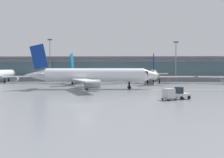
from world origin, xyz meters
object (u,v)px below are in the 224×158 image
Objects in this scene: gate_airplane_3 at (153,75)px; taxiing_regional_jet at (93,76)px; gate_airplane_1 at (0,74)px; apron_light_mast_1 at (50,58)px; cargo_dolly_lead at (169,94)px; baggage_tug at (181,94)px; apron_light_mast_2 at (176,60)px; gate_airplane_2 at (79,75)px.

taxiing_regional_jet is at bearing 153.41° from gate_airplane_3.
gate_airplane_1 is 1.79× the size of apron_light_mast_1.
apron_light_mast_1 is at bearing 87.24° from cargo_dolly_lead.
baggage_tug is (-0.43, -50.45, -2.03)m from gate_airplane_3.
gate_airplane_3 is 0.87× the size of taxiing_regional_jet.
baggage_tug is at bearing -59.05° from apron_light_mast_1.
gate_airplane_3 is 15.52m from apron_light_mast_2.
gate_airplane_3 is at bearing 57.91° from baggage_tug.
gate_airplane_1 is 28.11m from gate_airplane_2.
cargo_dolly_lead is at bearing -101.00° from apron_light_mast_2.
cargo_dolly_lead is at bearing -153.42° from gate_airplane_2.
gate_airplane_1 is at bearing -134.00° from apron_light_mast_1.
baggage_tug is at bearing -174.83° from gate_airplane_3.
apron_light_mast_2 is at bearing 47.40° from cargo_dolly_lead.
gate_airplane_3 is 1.80× the size of apron_light_mast_1.
gate_airplane_3 is 41.62m from apron_light_mast_1.
taxiing_regional_jet is at bearing -124.77° from apron_light_mast_2.
apron_light_mast_1 is at bearing 112.46° from taxiing_regional_jet.
gate_airplane_2 is 11.17× the size of cargo_dolly_lead.
apron_light_mast_1 reaches higher than gate_airplane_2.
gate_airplane_2 is 9.95× the size of baggage_tug.
baggage_tug reaches higher than cargo_dolly_lead.
apron_light_mast_2 is at bearing -64.04° from gate_airplane_2.
gate_airplane_1 is 72.20m from baggage_tug.
apron_light_mast_2 is at bearing 50.71° from taxiing_regional_jet.
gate_airplane_2 is at bearing -99.05° from gate_airplane_1.
taxiing_regional_jet is at bearing 95.92° from baggage_tug.
gate_airplane_3 is 9.97× the size of baggage_tug.
apron_light_mast_1 is (-36.09, 65.53, 7.82)m from cargo_dolly_lead.
apron_light_mast_2 is at bearing 49.26° from baggage_tug.
gate_airplane_1 reaches higher than cargo_dolly_lead.
apron_light_mast_1 is (-14.12, 17.88, 5.96)m from gate_airplane_2.
taxiing_regional_jet is at bearing -161.59° from gate_airplane_2.
gate_airplane_1 is at bearing 102.58° from cargo_dolly_lead.
apron_light_mast_2 reaches higher than gate_airplane_1.
apron_light_mast_2 is at bearing -80.95° from gate_airplane_1.
gate_airplane_2 reaches higher than cargo_dolly_lead.
taxiing_regional_jet reaches higher than cargo_dolly_lead.
gate_airplane_1 is 20.67m from apron_light_mast_1.
gate_airplane_2 is at bearing 102.07° from taxiing_regional_jet.
gate_airplane_3 is at bearing -130.49° from apron_light_mast_2.
apron_light_mast_1 is 48.41m from apron_light_mast_2.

